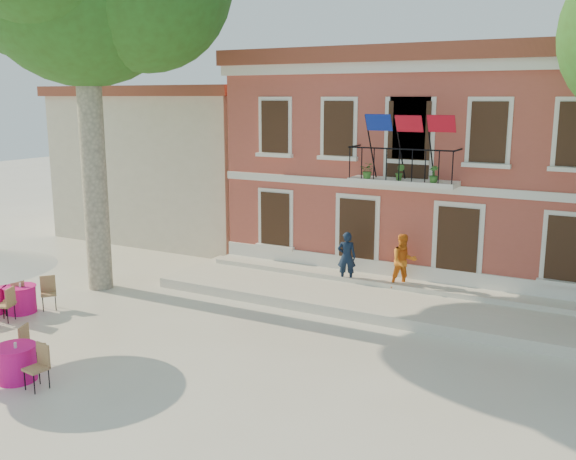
# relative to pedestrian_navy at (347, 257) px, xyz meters

# --- Properties ---
(ground) EXTENTS (90.00, 90.00, 0.00)m
(ground) POSITION_rel_pedestrian_navy_xyz_m (-0.39, -5.21, -1.09)
(ground) COLOR beige
(ground) RESTS_ON ground
(main_building) EXTENTS (13.50, 9.59, 7.50)m
(main_building) POSITION_rel_pedestrian_navy_xyz_m (1.62, 4.78, 2.69)
(main_building) COLOR #AD4B3E
(main_building) RESTS_ON ground
(neighbor_west) EXTENTS (9.40, 9.40, 6.40)m
(neighbor_west) POSITION_rel_pedestrian_navy_xyz_m (-9.89, 5.79, 2.12)
(neighbor_west) COLOR beige
(neighbor_west) RESTS_ON ground
(terrace) EXTENTS (14.00, 3.40, 0.30)m
(terrace) POSITION_rel_pedestrian_navy_xyz_m (1.61, -0.81, -0.94)
(terrace) COLOR silver
(terrace) RESTS_ON ground
(pedestrian_navy) EXTENTS (0.67, 0.54, 1.59)m
(pedestrian_navy) POSITION_rel_pedestrian_navy_xyz_m (0.00, 0.00, 0.00)
(pedestrian_navy) COLOR black
(pedestrian_navy) RESTS_ON terrace
(pedestrian_orange) EXTENTS (1.02, 0.99, 1.66)m
(pedestrian_orange) POSITION_rel_pedestrian_navy_xyz_m (1.79, 0.16, 0.04)
(pedestrian_orange) COLOR orange
(pedestrian_orange) RESTS_ON terrace
(cafe_table_1) EXTENTS (1.73, 1.86, 0.95)m
(cafe_table_1) POSITION_rel_pedestrian_navy_xyz_m (-3.60, -9.38, -0.67)
(cafe_table_1) COLOR #E31579
(cafe_table_1) RESTS_ON ground
(cafe_table_2) EXTENTS (1.76, 1.84, 0.95)m
(cafe_table_2) POSITION_rel_pedestrian_navy_xyz_m (-7.22, -6.31, -0.67)
(cafe_table_2) COLOR #E31579
(cafe_table_2) RESTS_ON ground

